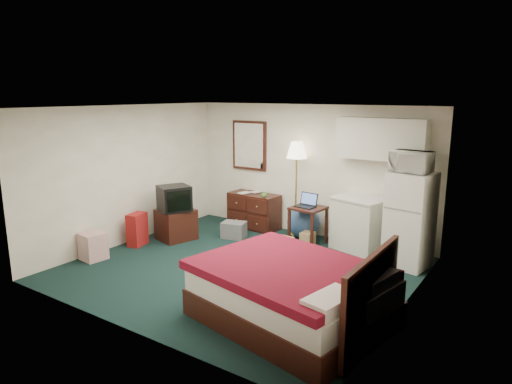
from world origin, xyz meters
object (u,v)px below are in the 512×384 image
Objects in this scene: fridge at (410,220)px; floor_lamp at (296,189)px; bed at (292,294)px; suitcase at (137,229)px; kitchen_counter at (359,225)px; tv_stand at (176,224)px; desk at (308,225)px; dresser at (254,211)px.

floor_lamp is at bearing 178.38° from fridge.
bed reaches higher than suitcase.
fridge is (0.93, -0.30, 0.30)m from kitchen_counter.
floor_lamp reaches higher than kitchen_counter.
fridge is at bearing 9.51° from suitcase.
kitchen_counter is 3.96m from suitcase.
kitchen_counter is 1.54× the size of suitcase.
fridge is at bearing 30.71° from tv_stand.
fridge is (1.82, -0.07, 0.41)m from desk.
tv_stand is (-2.19, -1.14, -0.06)m from desk.
floor_lamp is 3.07× the size of suitcase.
kitchen_counter is (0.89, 0.22, 0.11)m from desk.
suitcase is (-1.14, -2.08, -0.06)m from dresser.
bed is at bearing -70.06° from kitchen_counter.
desk is 1.87m from fridge.
suitcase is at bearing -116.12° from dresser.
desk is 2.47m from tv_stand.
floor_lamp is 0.84× the size of bed.
suitcase reaches higher than tv_stand.
bed is 3.64× the size of suitcase.
floor_lamp reaches higher than bed.
kitchen_counter reaches higher than bed.
kitchen_counter is at bearing 19.49° from desk.
floor_lamp is 3.04m from suitcase.
dresser is at bearing 49.25° from suitcase.
dresser is 2.37m from suitcase.
dresser reaches higher than bed.
suitcase is at bearing -134.17° from floor_lamp.
fridge reaches higher than tv_stand.
tv_stand is (-3.36, 1.54, -0.06)m from bed.
suitcase is at bearing -139.27° from desk.
floor_lamp reaches higher than dresser.
kitchen_counter is 0.60× the size of fridge.
floor_lamp is at bearing 129.58° from bed.
fridge is (3.20, -0.37, 0.40)m from dresser.
desk is (0.45, -0.35, -0.56)m from floor_lamp.
kitchen_counter reaches higher than tv_stand.
desk is 0.46× the size of fridge.
suitcase is at bearing -101.23° from tv_stand.
floor_lamp is (0.93, 0.06, 0.55)m from dresser.
desk is 0.76× the size of kitchen_counter.
tv_stand is at bearing -141.84° from kitchen_counter.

